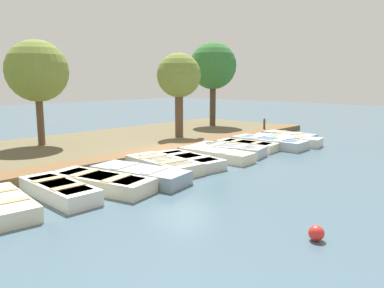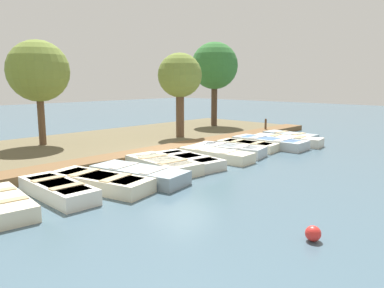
% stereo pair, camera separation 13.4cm
% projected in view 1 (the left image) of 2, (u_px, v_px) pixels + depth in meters
% --- Properties ---
extents(ground_plane, '(80.00, 80.00, 0.00)m').
position_uv_depth(ground_plane, '(184.00, 158.00, 15.12)').
color(ground_plane, '#425B6B').
extents(shore_bank, '(8.00, 24.00, 0.16)m').
position_uv_depth(shore_bank, '(111.00, 142.00, 18.44)').
color(shore_bank, brown).
rests_on(shore_bank, ground_plane).
extents(dock_walkway, '(1.12, 22.68, 0.30)m').
position_uv_depth(dock_walkway, '(164.00, 151.00, 15.87)').
color(dock_walkway, brown).
rests_on(dock_walkway, ground_plane).
extents(rowboat_0, '(2.75, 1.41, 0.40)m').
position_uv_depth(rowboat_0, '(1.00, 205.00, 8.78)').
color(rowboat_0, beige).
rests_on(rowboat_0, ground_plane).
extents(rowboat_1, '(2.84, 1.04, 0.43)m').
position_uv_depth(rowboat_1, '(59.00, 190.00, 9.91)').
color(rowboat_1, silver).
rests_on(rowboat_1, ground_plane).
extents(rowboat_2, '(3.37, 1.80, 0.43)m').
position_uv_depth(rowboat_2, '(101.00, 182.00, 10.70)').
color(rowboat_2, beige).
rests_on(rowboat_2, ground_plane).
extents(rowboat_3, '(3.29, 1.74, 0.44)m').
position_uv_depth(rowboat_3, '(140.00, 174.00, 11.54)').
color(rowboat_3, '#8C9EA8').
rests_on(rowboat_3, ground_plane).
extents(rowboat_4, '(3.01, 1.47, 0.43)m').
position_uv_depth(rowboat_4, '(163.00, 165.00, 12.91)').
color(rowboat_4, beige).
rests_on(rowboat_4, ground_plane).
extents(rowboat_5, '(3.00, 1.40, 0.39)m').
position_uv_depth(rowboat_5, '(189.00, 160.00, 13.73)').
color(rowboat_5, beige).
rests_on(rowboat_5, ground_plane).
extents(rowboat_6, '(3.07, 1.16, 0.42)m').
position_uv_depth(rowboat_6, '(216.00, 155.00, 14.71)').
color(rowboat_6, beige).
rests_on(rowboat_6, ground_plane).
extents(rowboat_7, '(3.06, 1.71, 0.43)m').
position_uv_depth(rowboat_7, '(230.00, 150.00, 15.70)').
color(rowboat_7, '#B2BCC1').
rests_on(rowboat_7, ground_plane).
extents(rowboat_8, '(2.77, 1.32, 0.39)m').
position_uv_depth(rowboat_8, '(247.00, 145.00, 16.89)').
color(rowboat_8, beige).
rests_on(rowboat_8, ground_plane).
extents(rowboat_9, '(3.47, 1.37, 0.44)m').
position_uv_depth(rowboat_9, '(269.00, 142.00, 17.54)').
color(rowboat_9, '#B2BCC1').
rests_on(rowboat_9, ground_plane).
extents(rowboat_10, '(3.36, 1.48, 0.44)m').
position_uv_depth(rowboat_10, '(287.00, 140.00, 18.27)').
color(rowboat_10, beige).
rests_on(rowboat_10, ground_plane).
extents(rowboat_11, '(2.81, 1.28, 0.41)m').
position_uv_depth(rowboat_11, '(289.00, 136.00, 19.60)').
color(rowboat_11, '#8C9EA8').
rests_on(rowboat_11, ground_plane).
extents(mooring_post_far, '(0.12, 0.12, 0.92)m').
position_uv_depth(mooring_post_far, '(264.00, 126.00, 21.78)').
color(mooring_post_far, brown).
rests_on(mooring_post_far, ground_plane).
extents(buoy, '(0.31, 0.31, 0.31)m').
position_uv_depth(buoy, '(316.00, 233.00, 7.25)').
color(buoy, red).
rests_on(buoy, ground_plane).
extents(park_tree_left, '(2.75, 2.75, 4.89)m').
position_uv_depth(park_tree_left, '(37.00, 71.00, 16.68)').
color(park_tree_left, brown).
rests_on(park_tree_left, ground_plane).
extents(park_tree_center, '(2.27, 2.27, 4.50)m').
position_uv_depth(park_tree_center, '(179.00, 77.00, 19.21)').
color(park_tree_center, brown).
rests_on(park_tree_center, ground_plane).
extents(park_tree_right, '(3.01, 3.01, 5.55)m').
position_uv_depth(park_tree_right, '(213.00, 66.00, 24.14)').
color(park_tree_right, '#4C3828').
rests_on(park_tree_right, ground_plane).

